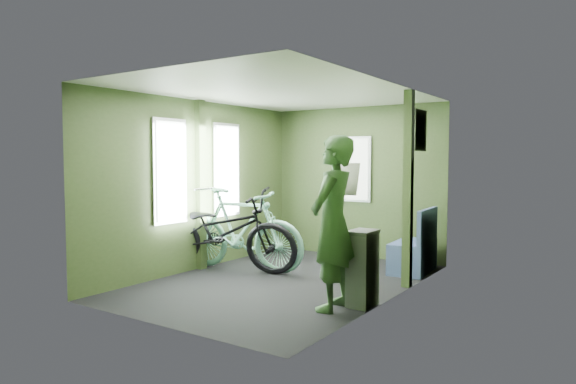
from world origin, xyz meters
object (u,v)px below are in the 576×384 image
object	(u,v)px
passenger	(333,223)
bench_seat	(414,253)
waste_box	(362,268)
bicycle_black	(223,272)
bicycle_mint	(240,270)

from	to	relation	value
passenger	bench_seat	world-z (taller)	passenger
waste_box	passenger	bearing A→B (deg)	-127.83
bench_seat	bicycle_black	bearing A→B (deg)	-150.54
bicycle_mint	bench_seat	world-z (taller)	bench_seat
bicycle_black	bench_seat	world-z (taller)	bench_seat
bicycle_mint	bench_seat	size ratio (longest dim) A/B	2.17
passenger	bicycle_mint	bearing A→B (deg)	-120.43
bench_seat	bicycle_mint	bearing A→B (deg)	-152.34
bicycle_black	waste_box	distance (m)	2.33
bicycle_black	bench_seat	size ratio (longest dim) A/B	2.43
bicycle_black	passenger	size ratio (longest dim) A/B	1.20
waste_box	bench_seat	world-z (taller)	bench_seat
passenger	bench_seat	size ratio (longest dim) A/B	2.03
passenger	waste_box	world-z (taller)	passenger
bicycle_mint	bicycle_black	bearing A→B (deg)	131.33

